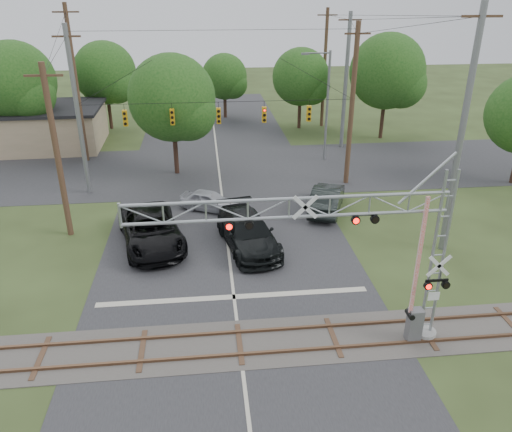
{
  "coord_description": "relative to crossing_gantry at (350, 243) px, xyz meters",
  "views": [
    {
      "loc": [
        -1.1,
        -14.6,
        13.57
      ],
      "look_at": [
        1.28,
        7.5,
        3.33
      ],
      "focal_mm": 35.0,
      "sensor_mm": 36.0,
      "label": 1
    }
  ],
  "objects": [
    {
      "name": "traffic_signal_span",
      "position": [
        -3.28,
        18.36,
        0.97
      ],
      "size": [
        19.34,
        0.36,
        11.5
      ],
      "color": "slate",
      "rests_on": "ground"
    },
    {
      "name": "streetlight",
      "position": [
        4.72,
        23.94,
        0.32
      ],
      "size": [
        2.41,
        0.25,
        9.03
      ],
      "color": "slate",
      "rests_on": "ground"
    },
    {
      "name": "pickup_black",
      "position": [
        -8.55,
        9.75,
        -3.78
      ],
      "size": [
        4.67,
        7.39,
        1.9
      ],
      "primitive_type": "imported",
      "rotation": [
        0.0,
        0.0,
        0.24
      ],
      "color": "black",
      "rests_on": "ground"
    },
    {
      "name": "utility_poles",
      "position": [
        -0.92,
        21.62,
        1.33
      ],
      "size": [
        25.2,
        28.13,
        13.01
      ],
      "color": "#483221",
      "rests_on": "ground"
    },
    {
      "name": "crossing_gantry",
      "position": [
        0.0,
        0.0,
        0.0
      ],
      "size": [
        12.57,
        0.96,
        7.52
      ],
      "color": "gray",
      "rests_on": "ground"
    },
    {
      "name": "road_main",
      "position": [
        -4.22,
        8.36,
        -4.72
      ],
      "size": [
        14.0,
        90.0,
        0.02
      ],
      "primitive_type": "cube",
      "color": "#2B2B2E",
      "rests_on": "ground"
    },
    {
      "name": "road_cross",
      "position": [
        -4.22,
        22.36,
        -4.72
      ],
      "size": [
        90.0,
        12.0,
        0.02
      ],
      "primitive_type": "cube",
      "color": "#2B2B2E",
      "rests_on": "ground"
    },
    {
      "name": "suv_dark",
      "position": [
        2.59,
        13.45,
        -3.86
      ],
      "size": [
        3.6,
        5.56,
        1.73
      ],
      "primitive_type": "imported",
      "rotation": [
        0.0,
        0.0,
        2.77
      ],
      "color": "black",
      "rests_on": "ground"
    },
    {
      "name": "treeline",
      "position": [
        -4.89,
        29.38,
        1.0
      ],
      "size": [
        49.93,
        28.58,
        9.89
      ],
      "color": "#332017",
      "rests_on": "ground"
    },
    {
      "name": "car_dark",
      "position": [
        -3.07,
        8.9,
        -3.8
      ],
      "size": [
        3.77,
        6.76,
        1.85
      ],
      "primitive_type": "imported",
      "rotation": [
        0.0,
        0.0,
        0.19
      ],
      "color": "black",
      "rests_on": "ground"
    },
    {
      "name": "ground",
      "position": [
        -4.22,
        -1.64,
        -4.73
      ],
      "size": [
        160.0,
        160.0,
        0.0
      ],
      "primitive_type": "plane",
      "color": "#2E3B1B",
      "rests_on": "ground"
    },
    {
      "name": "railroad_track",
      "position": [
        -4.22,
        0.36,
        -4.7
      ],
      "size": [
        90.0,
        3.2,
        0.17
      ],
      "color": "#47413E",
      "rests_on": "ground"
    },
    {
      "name": "commercial_building",
      "position": [
        -22.56,
        30.57,
        -2.87
      ],
      "size": [
        16.12,
        8.55,
        3.71
      ],
      "rotation": [
        0.0,
        0.0,
        0.02
      ],
      "color": "gray",
      "rests_on": "ground"
    },
    {
      "name": "sedan_silver",
      "position": [
        -5.15,
        14.37,
        -4.06
      ],
      "size": [
        4.21,
        3.13,
        1.33
      ],
      "primitive_type": "imported",
      "rotation": [
        0.0,
        0.0,
        1.12
      ],
      "color": "#AFB0B7",
      "rests_on": "ground"
    }
  ]
}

